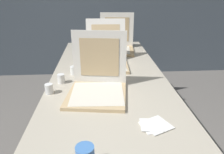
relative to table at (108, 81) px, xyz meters
The scene contains 8 objects.
table is the anchor object (origin of this frame).
pizza_box_front 0.34m from the table, 105.72° to the right, with size 0.43×0.43×0.40m.
pizza_box_middle 0.29m from the table, 90.80° to the left, with size 0.40×0.51×0.39m.
pizza_box_back 0.75m from the table, 79.95° to the left, with size 0.42×0.42×0.40m.
cup_white_near_center 0.39m from the table, 161.90° to the right, with size 0.05×0.05×0.07m, color white.
cup_white_near_left 0.51m from the table, 145.32° to the right, with size 0.05×0.05×0.07m, color white.
cup_white_mid 0.30m from the table, 169.91° to the left, with size 0.05×0.05×0.07m, color white.
napkin_pile 0.73m from the table, 73.69° to the right, with size 0.18×0.18×0.01m.
Camera 1 is at (-0.08, -1.00, 1.41)m, focal length 34.54 mm.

